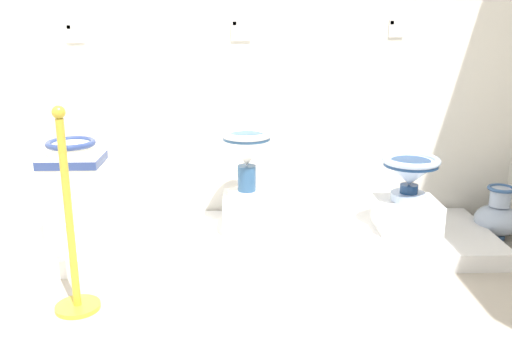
{
  "coord_description": "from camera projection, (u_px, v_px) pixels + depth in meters",
  "views": [
    {
      "loc": [
        1.83,
        -1.2,
        1.46
      ],
      "look_at": [
        1.94,
        2.15,
        0.49
      ],
      "focal_mm": 39.05,
      "sensor_mm": 36.0,
      "label": 1
    }
  ],
  "objects": [
    {
      "name": "wall_back",
      "position": [
        245.0,
        9.0,
        3.65
      ],
      "size": [
        3.97,
        0.06,
        2.99
      ],
      "primitive_type": "cube",
      "color": "silver",
      "rests_on": "ground_plane"
    },
    {
      "name": "display_platform",
      "position": [
        248.0,
        240.0,
        3.6
      ],
      "size": [
        3.16,
        0.83,
        0.11
      ],
      "primitive_type": "cube",
      "color": "white",
      "rests_on": "ground_plane"
    },
    {
      "name": "plinth_block_tall_cobalt",
      "position": [
        78.0,
        225.0,
        3.52
      ],
      "size": [
        0.29,
        0.39,
        0.14
      ],
      "primitive_type": "cube",
      "color": "white",
      "rests_on": "display_platform"
    },
    {
      "name": "antique_toilet_tall_cobalt",
      "position": [
        74.0,
        177.0,
        3.43
      ],
      "size": [
        0.37,
        0.31,
        0.47
      ],
      "color": "white",
      "rests_on": "plinth_block_tall_cobalt"
    },
    {
      "name": "plinth_block_slender_white",
      "position": [
        247.0,
        212.0,
        3.65
      ],
      "size": [
        0.31,
        0.37,
        0.21
      ],
      "primitive_type": "cube",
      "color": "white",
      "rests_on": "display_platform"
    },
    {
      "name": "antique_toilet_slender_white",
      "position": [
        247.0,
        152.0,
        3.53
      ],
      "size": [
        0.32,
        0.32,
        0.43
      ],
      "color": "white",
      "rests_on": "plinth_block_slender_white"
    },
    {
      "name": "plinth_block_central_ornate",
      "position": [
        407.0,
        215.0,
        3.62
      ],
      "size": [
        0.39,
        0.33,
        0.19
      ],
      "primitive_type": "cube",
      "color": "white",
      "rests_on": "display_platform"
    },
    {
      "name": "antique_toilet_central_ornate",
      "position": [
        410.0,
        172.0,
        3.54
      ],
      "size": [
        0.37,
        0.37,
        0.29
      ],
      "color": "#A6BCDE",
      "rests_on": "plinth_block_central_ornate"
    },
    {
      "name": "info_placard_first",
      "position": [
        75.0,
        33.0,
        3.62
      ],
      "size": [
        0.12,
        0.01,
        0.12
      ],
      "color": "white"
    },
    {
      "name": "info_placard_second",
      "position": [
        241.0,
        30.0,
        3.65
      ],
      "size": [
        0.13,
        0.01,
        0.14
      ],
      "color": "white"
    },
    {
      "name": "info_placard_third",
      "position": [
        396.0,
        28.0,
        3.68
      ],
      "size": [
        0.1,
        0.01,
        0.12
      ],
      "color": "white"
    },
    {
      "name": "decorative_vase_companion",
      "position": [
        498.0,
        217.0,
        3.73
      ],
      "size": [
        0.3,
        0.3,
        0.37
      ],
      "color": "#305287",
      "rests_on": "ground_plane"
    },
    {
      "name": "stanchion_post_near_left",
      "position": [
        72.0,
        246.0,
        2.77
      ],
      "size": [
        0.23,
        0.23,
        1.05
      ],
      "color": "gold",
      "rests_on": "ground_plane"
    }
  ]
}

